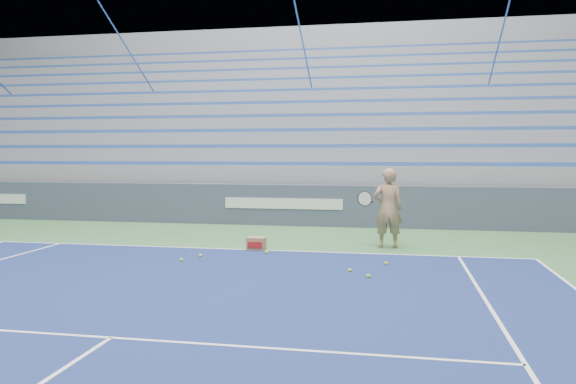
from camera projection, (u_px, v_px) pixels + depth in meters
The scene contains 10 objects.
sponsor_barrier at pixel (284, 205), 15.15m from camera, with size 30.00×0.32×1.10m.
bleachers at pixel (314, 142), 20.63m from camera, with size 31.00×9.15×7.30m.
tennis_player at pixel (388, 208), 11.52m from camera, with size 0.93×0.86×1.64m.
ball_box at pixel (256, 244), 11.24m from camera, with size 0.36×0.29×0.27m.
tennis_ball_0 at pixel (350, 270), 9.19m from camera, with size 0.07×0.07×0.07m, color #B9DA2C.
tennis_ball_1 at pixel (200, 256), 10.49m from camera, with size 0.07×0.07×0.07m, color #B9DA2C.
tennis_ball_2 at pixel (368, 276), 8.74m from camera, with size 0.07×0.07×0.07m, color #B9DA2C.
tennis_ball_3 at pixel (386, 263), 9.75m from camera, with size 0.07×0.07×0.07m, color #B9DA2C.
tennis_ball_4 at pixel (181, 260), 10.07m from camera, with size 0.07×0.07×0.07m, color #B9DA2C.
tennis_ball_5 at pixel (267, 252), 10.83m from camera, with size 0.07×0.07×0.07m, color #B9DA2C.
Camera 1 is at (2.90, 1.07, 1.95)m, focal length 35.00 mm.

